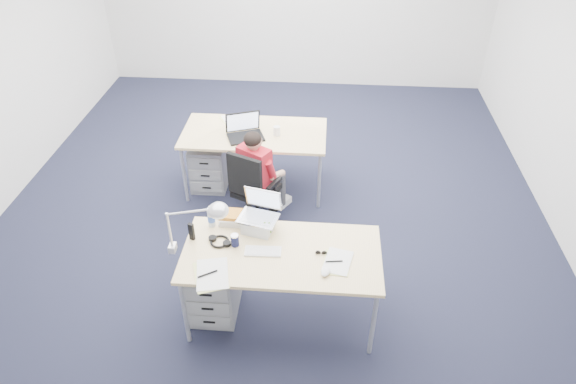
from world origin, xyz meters
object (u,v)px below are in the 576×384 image
(water_bottle, at_px, (211,216))
(sunglasses, at_px, (321,253))
(drawer_pedestal_far, at_px, (210,164))
(bear_figurine, at_px, (267,229))
(cordless_phone, at_px, (192,232))
(wireless_keyboard, at_px, (263,251))
(drawer_pedestal_near, at_px, (214,286))
(computer_mouse, at_px, (326,272))
(desk_far, at_px, (254,136))
(silver_laptop, at_px, (258,214))
(can_koozie, at_px, (235,240))
(seated_person, at_px, (262,174))
(book_stack, at_px, (232,218))
(far_cup, at_px, (277,131))
(dark_laptop, at_px, (245,127))
(headphones, at_px, (220,241))
(desk_near, at_px, (281,257))
(desk_lamp, at_px, (188,227))
(office_chair, at_px, (255,203))

(water_bottle, xyz_separation_m, sunglasses, (0.94, -0.28, -0.09))
(drawer_pedestal_far, height_order, bear_figurine, bear_figurine)
(cordless_phone, bearing_deg, wireless_keyboard, 8.70)
(drawer_pedestal_near, relative_size, computer_mouse, 5.05)
(desk_far, distance_m, silver_laptop, 1.70)
(drawer_pedestal_far, height_order, can_koozie, can_koozie)
(seated_person, distance_m, sunglasses, 1.53)
(can_koozie, height_order, water_bottle, water_bottle)
(book_stack, height_order, far_cup, far_cup)
(desk_far, distance_m, dark_laptop, 0.24)
(silver_laptop, distance_m, wireless_keyboard, 0.32)
(headphones, bearing_deg, cordless_phone, -163.55)
(cordless_phone, bearing_deg, book_stack, 58.76)
(sunglasses, bearing_deg, book_stack, 156.36)
(desk_near, xyz_separation_m, computer_mouse, (0.36, -0.21, 0.07))
(silver_laptop, bearing_deg, sunglasses, -12.06)
(can_koozie, xyz_separation_m, dark_laptop, (-0.17, 1.74, 0.08))
(seated_person, bearing_deg, desk_near, -45.41)
(seated_person, height_order, wireless_keyboard, seated_person)
(desk_near, distance_m, wireless_keyboard, 0.16)
(water_bottle, bearing_deg, seated_person, 74.93)
(headphones, xyz_separation_m, far_cup, (0.30, 1.81, 0.04))
(can_koozie, bearing_deg, desk_far, 92.92)
(silver_laptop, height_order, dark_laptop, silver_laptop)
(drawer_pedestal_near, xyz_separation_m, wireless_keyboard, (0.44, -0.02, 0.46))
(desk_near, distance_m, sunglasses, 0.32)
(seated_person, distance_m, book_stack, 1.06)
(desk_far, bearing_deg, wireless_keyboard, -80.28)
(water_bottle, bearing_deg, desk_far, 85.01)
(water_bottle, distance_m, book_stack, 0.19)
(can_koozie, xyz_separation_m, book_stack, (-0.07, 0.29, -0.01))
(drawer_pedestal_near, xyz_separation_m, water_bottle, (-0.03, 0.27, 0.56))
(drawer_pedestal_far, distance_m, silver_laptop, 1.96)
(desk_far, distance_m, far_cup, 0.28)
(headphones, xyz_separation_m, desk_lamp, (-0.20, -0.13, 0.24))
(seated_person, bearing_deg, office_chair, -82.79)
(headphones, height_order, can_koozie, can_koozie)
(desk_far, relative_size, silver_laptop, 4.71)
(seated_person, xyz_separation_m, desk_lamp, (-0.39, -1.43, 0.44))
(desk_far, xyz_separation_m, computer_mouse, (0.84, -2.14, 0.07))
(desk_lamp, bearing_deg, book_stack, 41.31)
(sunglasses, height_order, dark_laptop, dark_laptop)
(can_koozie, bearing_deg, silver_laptop, 51.69)
(bear_figurine, xyz_separation_m, dark_laptop, (-0.42, 1.59, 0.07))
(seated_person, bearing_deg, headphones, -67.02)
(desk_lamp, bearing_deg, desk_near, -11.39)
(wireless_keyboard, height_order, can_koozie, can_koozie)
(office_chair, bearing_deg, far_cup, 99.07)
(wireless_keyboard, xyz_separation_m, computer_mouse, (0.51, -0.20, 0.01))
(book_stack, xyz_separation_m, desk_lamp, (-0.26, -0.40, 0.21))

